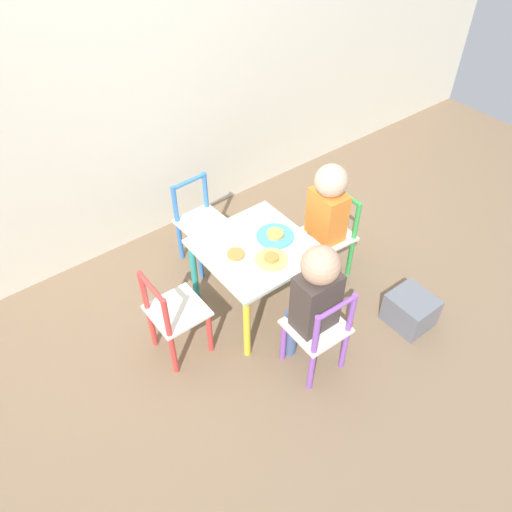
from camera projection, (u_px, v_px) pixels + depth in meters
name	position (u px, v px, depth m)	size (l,w,h in m)	color
ground_plane	(256.00, 304.00, 2.84)	(6.00, 6.00, 0.00)	#7F664C
house_wall	(141.00, 18.00, 2.49)	(6.00, 0.06, 2.60)	beige
kids_table	(256.00, 256.00, 2.58)	(0.55, 0.55, 0.44)	silver
chair_purple	(319.00, 332.00, 2.36)	(0.27, 0.27, 0.54)	silver
chair_green	(330.00, 236.00, 2.86)	(0.28, 0.28, 0.54)	silver
chair_red	(174.00, 316.00, 2.43)	(0.26, 0.26, 0.54)	silver
chair_blue	(201.00, 224.00, 2.94)	(0.27, 0.27, 0.54)	silver
child_front	(314.00, 296.00, 2.25)	(0.20, 0.22, 0.77)	#4C608E
child_right	(325.00, 212.00, 2.70)	(0.23, 0.21, 0.76)	#38383D
plate_front	(271.00, 259.00, 2.46)	(0.16, 0.16, 0.03)	#EADB66
plate_right	(275.00, 235.00, 2.59)	(0.20, 0.20, 0.03)	#4C9EE0
plate_left	(236.00, 256.00, 2.47)	(0.20, 0.20, 0.03)	white
storage_bin	(410.00, 310.00, 2.68)	(0.21, 0.23, 0.19)	slate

